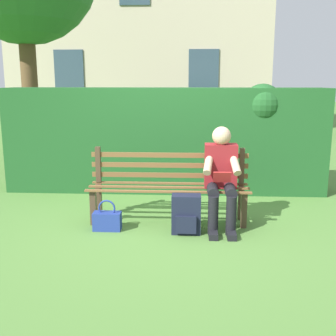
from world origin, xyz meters
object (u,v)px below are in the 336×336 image
at_px(park_bench, 169,184).
at_px(handbag, 107,220).
at_px(backpack, 186,215).
at_px(person_seated, 221,175).

distance_m(park_bench, handbag, 0.87).
bearing_deg(backpack, park_bench, -63.38).
distance_m(person_seated, handbag, 1.42).
distance_m(backpack, handbag, 0.92).
bearing_deg(handbag, person_seated, -170.49).
height_order(park_bench, backpack, park_bench).
bearing_deg(park_bench, handbag, 29.82).
bearing_deg(person_seated, park_bench, -15.88).
xyz_separation_m(park_bench, handbag, (0.69, 0.40, -0.34)).
distance_m(park_bench, backpack, 0.55).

